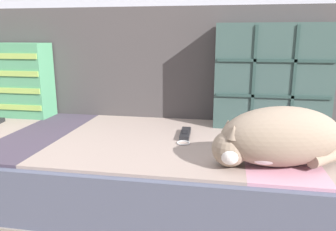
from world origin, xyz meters
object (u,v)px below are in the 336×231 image
couch (102,175)px  throw_pillow_quilted (272,77)px  sleeping_cat (276,138)px  throw_pillow_striped (4,80)px  game_remote_near (185,134)px

couch → throw_pillow_quilted: throw_pillow_quilted is taller
sleeping_cat → couch: bearing=159.8°
throw_pillow_striped → sleeping_cat: bearing=-20.1°
throw_pillow_quilted → game_remote_near: size_ratio=2.45×
throw_pillow_quilted → throw_pillow_striped: bearing=-180.0°
couch → throw_pillow_striped: 0.70m
couch → throw_pillow_striped: (-0.56, 0.20, 0.36)m
couch → throw_pillow_quilted: size_ratio=4.67×
throw_pillow_quilted → couch: bearing=-163.6°
throw_pillow_quilted → sleeping_cat: (-0.03, -0.44, -0.13)m
throw_pillow_striped → sleeping_cat: size_ratio=1.10×
sleeping_cat → game_remote_near: (-0.30, 0.24, -0.08)m
sleeping_cat → game_remote_near: 0.39m
throw_pillow_striped → sleeping_cat: 1.29m
throw_pillow_quilted → sleeping_cat: bearing=-94.2°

